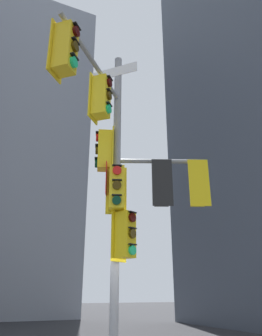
{
  "coord_description": "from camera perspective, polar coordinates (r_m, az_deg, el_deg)",
  "views": [
    {
      "loc": [
        -2.76,
        -6.89,
        1.79
      ],
      "look_at": [
        0.34,
        -0.1,
        4.66
      ],
      "focal_mm": 34.99,
      "sensor_mm": 36.0,
      "label": 1
    }
  ],
  "objects": [
    {
      "name": "signal_pole_assembly",
      "position": [
        7.48,
        -1.27,
        0.3
      ],
      "size": [
        4.18,
        2.64,
        7.88
      ],
      "color": "gray",
      "rests_on": "ground"
    }
  ]
}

